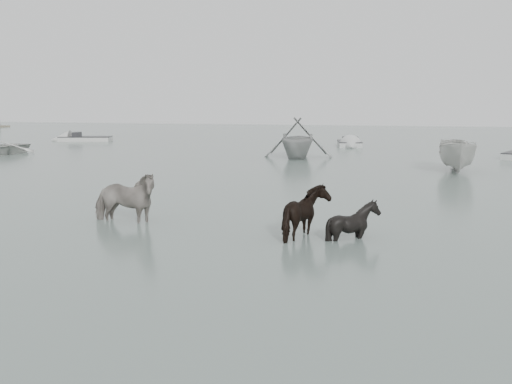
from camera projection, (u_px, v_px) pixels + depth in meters
ground at (207, 246)px, 12.61m from camera, size 140.00×140.00×0.00m
pony_pinto at (124, 192)px, 14.96m from camera, size 1.98×0.92×1.67m
pony_dark at (307, 208)px, 13.33m from camera, size 1.44×1.59×1.40m
pony_black at (353, 211)px, 13.24m from camera, size 1.23×1.11×1.29m
rowboat_trail at (298, 136)px, 32.71m from camera, size 4.64×5.18×2.46m
boat_small at (458, 153)px, 26.30m from camera, size 1.66×4.29×1.65m
skiff_outer at (85, 137)px, 47.24m from camera, size 5.97×3.11×0.75m
skiff_mid at (349, 141)px, 41.60m from camera, size 2.40×4.89×0.75m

